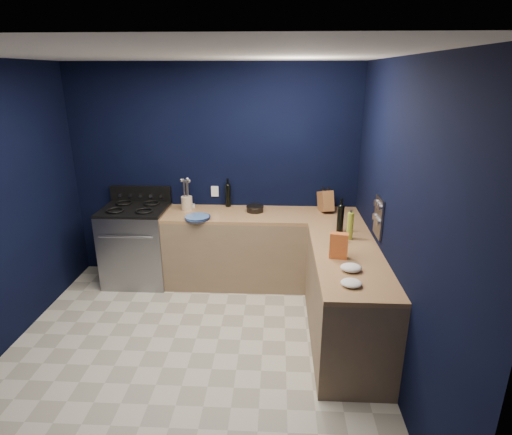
# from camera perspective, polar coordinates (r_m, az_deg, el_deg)

# --- Properties ---
(floor) EXTENTS (3.50, 3.50, 0.02)m
(floor) POSITION_cam_1_polar(r_m,az_deg,el_deg) (4.14, -8.74, -17.89)
(floor) COLOR beige
(floor) RESTS_ON ground
(ceiling) EXTENTS (3.50, 3.50, 0.02)m
(ceiling) POSITION_cam_1_polar(r_m,az_deg,el_deg) (3.32, -11.17, 21.21)
(ceiling) COLOR silver
(ceiling) RESTS_ON ground
(wall_back) EXTENTS (3.50, 0.02, 2.60)m
(wall_back) POSITION_cam_1_polar(r_m,az_deg,el_deg) (5.18, -5.69, 6.00)
(wall_back) COLOR black
(wall_back) RESTS_ON ground
(wall_right) EXTENTS (0.02, 3.50, 2.60)m
(wall_right) POSITION_cam_1_polar(r_m,az_deg,el_deg) (3.58, 18.89, -1.04)
(wall_right) COLOR black
(wall_right) RESTS_ON ground
(wall_front) EXTENTS (3.50, 0.02, 2.60)m
(wall_front) POSITION_cam_1_polar(r_m,az_deg,el_deg) (2.03, -20.84, -17.58)
(wall_front) COLOR black
(wall_front) RESTS_ON ground
(cab_back) EXTENTS (2.30, 0.63, 0.86)m
(cab_back) POSITION_cam_1_polar(r_m,az_deg,el_deg) (5.10, 0.81, -4.46)
(cab_back) COLOR #846A4D
(cab_back) RESTS_ON floor
(top_back) EXTENTS (2.30, 0.63, 0.04)m
(top_back) POSITION_cam_1_polar(r_m,az_deg,el_deg) (4.93, 0.83, 0.33)
(top_back) COLOR brown
(top_back) RESTS_ON cab_back
(cab_right) EXTENTS (0.63, 1.67, 0.86)m
(cab_right) POSITION_cam_1_polar(r_m,az_deg,el_deg) (4.12, 12.10, -11.02)
(cab_right) COLOR #846A4D
(cab_right) RESTS_ON floor
(top_right) EXTENTS (0.63, 1.67, 0.04)m
(top_right) POSITION_cam_1_polar(r_m,az_deg,el_deg) (3.92, 12.56, -5.31)
(top_right) COLOR brown
(top_right) RESTS_ON cab_right
(gas_range) EXTENTS (0.76, 0.66, 0.92)m
(gas_range) POSITION_cam_1_polar(r_m,az_deg,el_deg) (5.34, -15.86, -3.73)
(gas_range) COLOR gray
(gas_range) RESTS_ON floor
(oven_door) EXTENTS (0.59, 0.02, 0.42)m
(oven_door) POSITION_cam_1_polar(r_m,az_deg,el_deg) (5.07, -16.94, -5.21)
(oven_door) COLOR black
(oven_door) RESTS_ON gas_range
(cooktop) EXTENTS (0.76, 0.66, 0.03)m
(cooktop) POSITION_cam_1_polar(r_m,az_deg,el_deg) (5.18, -16.33, 1.12)
(cooktop) COLOR black
(cooktop) RESTS_ON gas_range
(backguard) EXTENTS (0.76, 0.06, 0.20)m
(backguard) POSITION_cam_1_polar(r_m,az_deg,el_deg) (5.42, -15.44, 3.16)
(backguard) COLOR black
(backguard) RESTS_ON gas_range
(spice_panel) EXTENTS (0.02, 0.28, 0.38)m
(spice_panel) POSITION_cam_1_polar(r_m,az_deg,el_deg) (4.11, 16.40, 0.04)
(spice_panel) COLOR gray
(spice_panel) RESTS_ON wall_right
(wall_outlet) EXTENTS (0.09, 0.02, 0.13)m
(wall_outlet) POSITION_cam_1_polar(r_m,az_deg,el_deg) (5.22, -5.65, 3.59)
(wall_outlet) COLOR white
(wall_outlet) RESTS_ON wall_back
(plate_stack) EXTENTS (0.31, 0.31, 0.04)m
(plate_stack) POSITION_cam_1_polar(r_m,az_deg,el_deg) (4.78, -8.04, -0.01)
(plate_stack) COLOR #4455A2
(plate_stack) RESTS_ON top_back
(ramekin) EXTENTS (0.11, 0.11, 0.04)m
(ramekin) POSITION_cam_1_polar(r_m,az_deg,el_deg) (5.22, -8.83, 1.60)
(ramekin) COLOR white
(ramekin) RESTS_ON top_back
(utensil_crock) EXTENTS (0.15, 0.15, 0.17)m
(utensil_crock) POSITION_cam_1_polar(r_m,az_deg,el_deg) (5.10, -9.43, 1.94)
(utensil_crock) COLOR beige
(utensil_crock) RESTS_ON top_back
(wine_bottle_back) EXTENTS (0.08, 0.08, 0.27)m
(wine_bottle_back) POSITION_cam_1_polar(r_m,az_deg,el_deg) (5.16, -3.85, 2.98)
(wine_bottle_back) COLOR black
(wine_bottle_back) RESTS_ON top_back
(lemon_basket) EXTENTS (0.21, 0.21, 0.08)m
(lemon_basket) POSITION_cam_1_polar(r_m,az_deg,el_deg) (4.98, -0.13, 1.23)
(lemon_basket) COLOR black
(lemon_basket) RESTS_ON top_back
(knife_block) EXTENTS (0.20, 0.31, 0.30)m
(knife_block) POSITION_cam_1_polar(r_m,az_deg,el_deg) (5.05, 9.47, 2.20)
(knife_block) COLOR brown
(knife_block) RESTS_ON top_back
(wine_bottle_right) EXTENTS (0.08, 0.08, 0.28)m
(wine_bottle_right) POSITION_cam_1_polar(r_m,az_deg,el_deg) (4.40, 11.44, -0.23)
(wine_bottle_right) COLOR black
(wine_bottle_right) RESTS_ON top_right
(oil_bottle) EXTENTS (0.07, 0.07, 0.27)m
(oil_bottle) POSITION_cam_1_polar(r_m,az_deg,el_deg) (4.24, 12.72, -1.13)
(oil_bottle) COLOR #98AE30
(oil_bottle) RESTS_ON top_right
(spice_jar_near) EXTENTS (0.05, 0.05, 0.10)m
(spice_jar_near) POSITION_cam_1_polar(r_m,az_deg,el_deg) (4.17, 11.96, -2.68)
(spice_jar_near) COLOR olive
(spice_jar_near) RESTS_ON top_right
(spice_jar_far) EXTENTS (0.05, 0.05, 0.08)m
(spice_jar_far) POSITION_cam_1_polar(r_m,az_deg,el_deg) (4.16, 11.03, -2.80)
(spice_jar_far) COLOR olive
(spice_jar_far) RESTS_ON top_right
(crouton_bag) EXTENTS (0.17, 0.10, 0.23)m
(crouton_bag) POSITION_cam_1_polar(r_m,az_deg,el_deg) (3.79, 11.24, -3.80)
(crouton_bag) COLOR #A41F1B
(crouton_bag) RESTS_ON top_right
(towel_front) EXTENTS (0.19, 0.17, 0.06)m
(towel_front) POSITION_cam_1_polar(r_m,az_deg,el_deg) (3.60, 12.86, -6.69)
(towel_front) COLOR white
(towel_front) RESTS_ON top_right
(towel_end) EXTENTS (0.17, 0.15, 0.05)m
(towel_end) POSITION_cam_1_polar(r_m,az_deg,el_deg) (3.37, 12.88, -8.71)
(towel_end) COLOR white
(towel_end) RESTS_ON top_right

